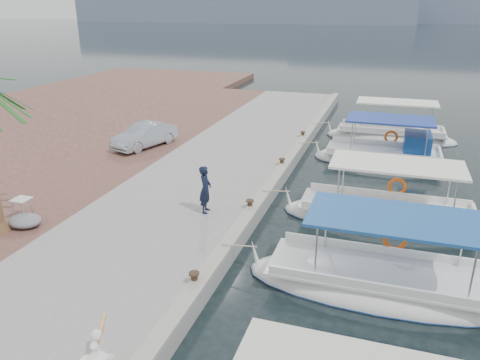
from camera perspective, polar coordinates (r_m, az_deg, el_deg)
name	(u,v)px	position (r m, az deg, el deg)	size (l,w,h in m)	color
ground	(247,242)	(15.50, 0.83, -7.52)	(400.00, 400.00, 0.00)	black
concrete_quay	(215,175)	(20.62, -3.05, 0.58)	(6.00, 40.00, 0.50)	gray
quay_curb	(277,175)	(19.74, 4.50, 0.58)	(0.44, 40.00, 0.12)	gray
cobblestone_strip	(116,164)	(22.80, -14.88, 1.89)	(4.00, 40.00, 0.50)	brown
distant_hills	(470,3)	(216.08, 26.21, 18.77)	(330.00, 60.00, 18.00)	gray
fishing_caique_b	(379,286)	(13.58, 16.62, -12.30)	(7.34, 2.51, 2.83)	white
fishing_caique_c	(385,219)	(17.54, 17.30, -4.55)	(7.39, 2.32, 2.83)	white
fishing_caique_d	(385,159)	(24.03, 17.23, 2.46)	(6.70, 2.63, 2.83)	white
fishing_caique_e	(390,138)	(28.30, 17.82, 4.93)	(7.25, 2.22, 2.83)	white
mooring_bollards	(250,204)	(16.58, 1.21, -2.90)	(0.28, 20.28, 0.33)	black
fisherman	(205,189)	(16.13, -4.24, -1.15)	(0.61, 0.40, 1.68)	black
parked_car	(145,135)	(24.22, -11.54, 5.36)	(1.26, 3.62, 1.19)	#A1ACB8
tarp_bundle	(25,221)	(16.83, -24.72, -4.52)	(1.10, 0.90, 0.40)	slate
folding_table	(22,204)	(17.31, -25.03, -2.72)	(0.55, 0.55, 0.73)	silver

